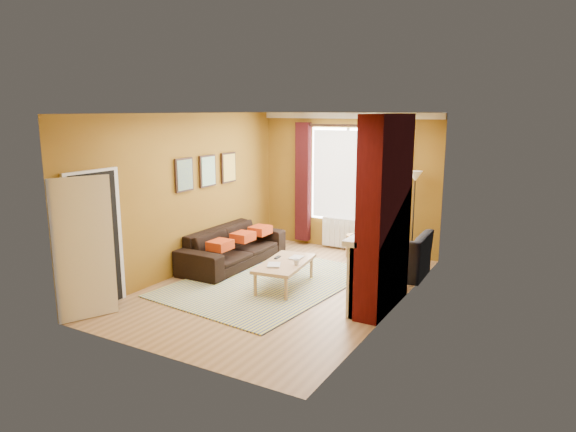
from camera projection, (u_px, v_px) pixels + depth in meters
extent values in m
plane|color=olive|center=(281.00, 287.00, 8.40)|extent=(5.50, 5.50, 0.00)
cube|color=#88601A|center=(348.00, 182.00, 10.46)|extent=(3.80, 0.02, 2.80)
cube|color=#88601A|center=(157.00, 241.00, 5.77)|extent=(3.80, 0.02, 2.80)
cube|color=#88601A|center=(397.00, 215.00, 7.20)|extent=(0.02, 5.50, 2.80)
cube|color=#88601A|center=(187.00, 194.00, 9.03)|extent=(0.02, 5.50, 2.80)
cube|color=white|center=(280.00, 113.00, 7.83)|extent=(3.80, 5.50, 0.01)
cube|color=#460A0A|center=(385.00, 214.00, 7.28)|extent=(0.35, 1.40, 2.80)
cube|color=silver|center=(370.00, 269.00, 7.55)|extent=(0.12, 1.30, 1.10)
cube|color=silver|center=(368.00, 234.00, 7.47)|extent=(0.22, 1.40, 0.08)
cube|color=silver|center=(354.00, 282.00, 7.07)|extent=(0.16, 0.14, 1.04)
cube|color=silver|center=(382.00, 261.00, 8.06)|extent=(0.16, 0.14, 1.04)
cube|color=black|center=(372.00, 276.00, 7.56)|extent=(0.06, 0.80, 0.90)
cube|color=black|center=(369.00, 303.00, 7.65)|extent=(0.20, 1.00, 0.06)
cube|color=silver|center=(360.00, 231.00, 7.14)|extent=(0.03, 0.12, 0.16)
cube|color=black|center=(366.00, 228.00, 7.36)|extent=(0.03, 0.10, 0.14)
cylinder|color=black|center=(372.00, 225.00, 7.57)|extent=(0.10, 0.10, 0.12)
cube|color=black|center=(373.00, 182.00, 7.28)|extent=(0.03, 0.60, 0.75)
cube|color=olive|center=(372.00, 182.00, 7.29)|extent=(0.01, 0.52, 0.66)
cube|color=silver|center=(349.00, 116.00, 10.15)|extent=(3.80, 0.08, 0.12)
cube|color=white|center=(348.00, 175.00, 10.40)|extent=(1.60, 0.04, 1.90)
cube|color=white|center=(347.00, 175.00, 10.37)|extent=(1.50, 0.02, 1.80)
cube|color=silver|center=(347.00, 175.00, 10.39)|extent=(0.06, 0.04, 1.90)
cube|color=#390C0F|center=(303.00, 182.00, 10.84)|extent=(0.30, 0.16, 2.50)
cube|color=#390C0F|center=(393.00, 189.00, 9.90)|extent=(0.30, 0.16, 2.50)
cylinder|color=black|center=(347.00, 125.00, 10.12)|extent=(2.30, 0.05, 0.05)
cube|color=silver|center=(345.00, 233.00, 10.59)|extent=(1.00, 0.10, 0.60)
cube|color=silver|center=(324.00, 231.00, 10.75)|extent=(0.04, 0.03, 0.56)
cube|color=silver|center=(329.00, 232.00, 10.70)|extent=(0.04, 0.03, 0.56)
cube|color=silver|center=(334.00, 233.00, 10.65)|extent=(0.04, 0.03, 0.56)
cube|color=silver|center=(339.00, 233.00, 10.59)|extent=(0.04, 0.03, 0.56)
cube|color=silver|center=(344.00, 234.00, 10.54)|extent=(0.04, 0.03, 0.56)
cube|color=silver|center=(348.00, 235.00, 10.49)|extent=(0.04, 0.03, 0.56)
cube|color=silver|center=(353.00, 235.00, 10.44)|extent=(0.04, 0.03, 0.56)
cube|color=silver|center=(359.00, 236.00, 10.38)|extent=(0.04, 0.03, 0.56)
cube|color=silver|center=(364.00, 236.00, 10.33)|extent=(0.04, 0.03, 0.56)
cube|color=black|center=(184.00, 175.00, 8.86)|extent=(0.04, 0.44, 0.58)
cube|color=#A9DC33|center=(185.00, 175.00, 8.85)|extent=(0.01, 0.38, 0.52)
cube|color=black|center=(208.00, 171.00, 9.42)|extent=(0.04, 0.44, 0.58)
cube|color=#35A174|center=(209.00, 171.00, 9.40)|extent=(0.01, 0.38, 0.52)
cube|color=black|center=(228.00, 168.00, 9.97)|extent=(0.04, 0.44, 0.58)
cube|color=orange|center=(229.00, 168.00, 9.96)|extent=(0.01, 0.38, 0.52)
cube|color=silver|center=(96.00, 241.00, 7.35)|extent=(0.05, 0.94, 2.06)
cube|color=black|center=(97.00, 242.00, 7.34)|extent=(0.02, 0.80, 1.98)
cube|color=silver|center=(84.00, 249.00, 6.95)|extent=(0.37, 0.74, 1.98)
imported|color=#3C6C30|center=(379.00, 217.00, 7.81)|extent=(0.14, 0.10, 0.27)
cube|color=#B0330E|center=(220.00, 245.00, 8.98)|extent=(0.34, 0.40, 0.16)
cube|color=#B0330E|center=(243.00, 237.00, 9.57)|extent=(0.34, 0.40, 0.16)
cube|color=#B0330E|center=(260.00, 230.00, 10.08)|extent=(0.34, 0.40, 0.16)
cube|color=#374C99|center=(267.00, 282.00, 8.63)|extent=(2.78, 3.61, 0.02)
imported|color=black|center=(233.00, 246.00, 9.60)|extent=(0.93, 2.36, 0.69)
imported|color=black|center=(392.00, 254.00, 8.96)|extent=(1.24, 1.10, 0.78)
cube|color=tan|center=(285.00, 264.00, 8.33)|extent=(0.81, 1.36, 0.05)
cylinder|color=tan|center=(255.00, 285.00, 7.94)|extent=(0.06, 0.06, 0.38)
cylinder|color=tan|center=(286.00, 290.00, 7.75)|extent=(0.06, 0.06, 0.38)
cylinder|color=tan|center=(284.00, 265.00, 8.99)|extent=(0.06, 0.06, 0.38)
cylinder|color=tan|center=(311.00, 268.00, 8.80)|extent=(0.06, 0.06, 0.38)
cylinder|color=#A17646|center=(355.00, 246.00, 10.10)|extent=(0.39, 0.39, 0.45)
cylinder|color=black|center=(411.00, 262.00, 9.73)|extent=(0.34, 0.34, 0.03)
cylinder|color=black|center=(413.00, 220.00, 9.57)|extent=(0.03, 0.03, 1.61)
cone|color=beige|center=(415.00, 176.00, 9.40)|extent=(0.34, 0.34, 0.19)
imported|color=#999999|center=(267.00, 265.00, 8.13)|extent=(0.30, 0.33, 0.03)
imported|color=#999999|center=(291.00, 257.00, 8.58)|extent=(0.21, 0.28, 0.02)
imported|color=#999999|center=(296.00, 262.00, 8.15)|extent=(0.12, 0.12, 0.09)
cube|color=#262628|center=(277.00, 257.00, 8.54)|extent=(0.06, 0.17, 0.02)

